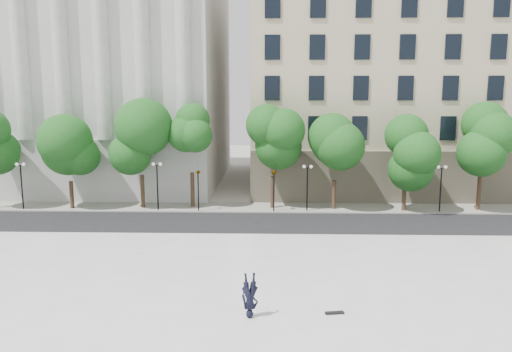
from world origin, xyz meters
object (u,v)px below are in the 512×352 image
at_px(traffic_light_east, 274,170).
at_px(person_lying, 250,311).
at_px(skateboard, 334,313).
at_px(traffic_light_west, 198,170).

relative_size(traffic_light_east, person_lying, 2.12).
xyz_separation_m(person_lying, skateboard, (3.77, 0.46, -0.23)).
relative_size(person_lying, skateboard, 2.35).
xyz_separation_m(traffic_light_east, person_lying, (-1.19, -21.60, -3.03)).
bearing_deg(traffic_light_west, skateboard, -66.65).
height_order(traffic_light_west, person_lying, traffic_light_west).
distance_m(traffic_light_west, skateboard, 23.25).
distance_m(traffic_light_west, traffic_light_east, 6.55).
bearing_deg(skateboard, traffic_light_east, 87.78).
height_order(person_lying, skateboard, person_lying).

